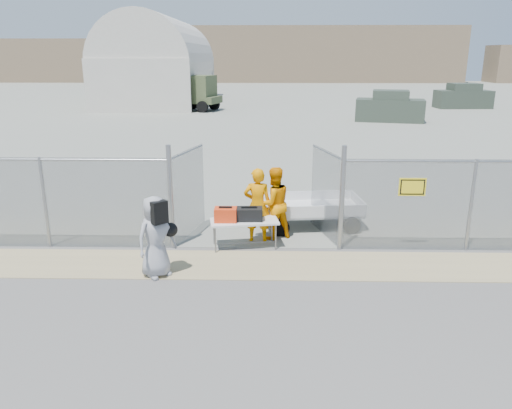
{
  "coord_description": "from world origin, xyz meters",
  "views": [
    {
      "loc": [
        0.25,
        -9.18,
        4.47
      ],
      "look_at": [
        0.0,
        2.0,
        1.1
      ],
      "focal_mm": 35.0,
      "sensor_mm": 36.0,
      "label": 1
    }
  ],
  "objects_px": {
    "folding_table": "(244,234)",
    "utility_trailer": "(311,211)",
    "security_worker_left": "(257,205)",
    "visitor": "(156,237)",
    "security_worker_right": "(274,203)"
  },
  "relations": [
    {
      "from": "folding_table",
      "to": "utility_trailer",
      "type": "relative_size",
      "value": 0.47
    },
    {
      "from": "folding_table",
      "to": "security_worker_left",
      "type": "relative_size",
      "value": 0.86
    },
    {
      "from": "folding_table",
      "to": "utility_trailer",
      "type": "height_order",
      "value": "utility_trailer"
    },
    {
      "from": "security_worker_left",
      "to": "visitor",
      "type": "xyz_separation_m",
      "value": [
        -2.06,
        -2.09,
        -0.06
      ]
    },
    {
      "from": "security_worker_right",
      "to": "utility_trailer",
      "type": "xyz_separation_m",
      "value": [
        1.03,
        0.99,
        -0.51
      ]
    },
    {
      "from": "security_worker_left",
      "to": "utility_trailer",
      "type": "relative_size",
      "value": 0.55
    },
    {
      "from": "folding_table",
      "to": "utility_trailer",
      "type": "distance_m",
      "value": 2.39
    },
    {
      "from": "utility_trailer",
      "to": "folding_table",
      "type": "bearing_deg",
      "value": -142.66
    },
    {
      "from": "security_worker_left",
      "to": "security_worker_right",
      "type": "distance_m",
      "value": 0.45
    },
    {
      "from": "security_worker_left",
      "to": "security_worker_right",
      "type": "bearing_deg",
      "value": -149.95
    },
    {
      "from": "folding_table",
      "to": "security_worker_right",
      "type": "relative_size",
      "value": 0.88
    },
    {
      "from": "security_worker_left",
      "to": "visitor",
      "type": "relative_size",
      "value": 1.07
    },
    {
      "from": "security_worker_right",
      "to": "visitor",
      "type": "relative_size",
      "value": 1.06
    },
    {
      "from": "security_worker_left",
      "to": "visitor",
      "type": "bearing_deg",
      "value": 47.97
    },
    {
      "from": "security_worker_left",
      "to": "visitor",
      "type": "height_order",
      "value": "security_worker_left"
    }
  ]
}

